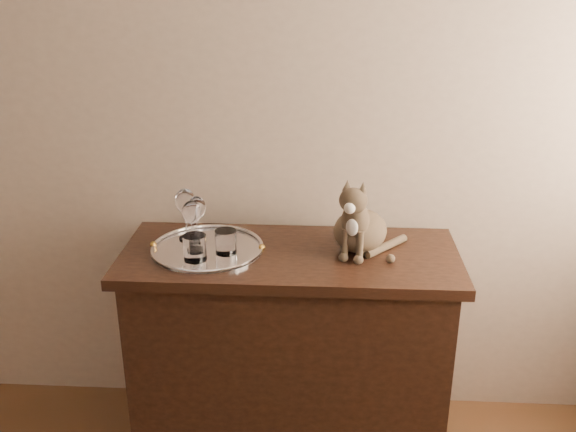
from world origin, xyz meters
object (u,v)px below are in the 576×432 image
sideboard (290,354)px  cat (361,212)px  wine_glass_a (186,214)px  wine_glass_b (197,219)px  tumbler_b (195,248)px  tray (208,250)px  tumbler_a (226,242)px  wine_glass_d (192,225)px

sideboard → cat: size_ratio=4.16×
wine_glass_a → wine_glass_b: (0.04, -0.02, -0.01)m
tumbler_b → cat: cat is taller
tray → tumbler_a: 0.09m
tumbler_b → cat: bearing=13.6°
wine_glass_b → cat: 0.59m
wine_glass_a → wine_glass_d: (0.04, -0.08, -0.01)m
tray → tumbler_a: bearing=-23.4°
cat → tumbler_b: bearing=-148.4°
wine_glass_a → tumbler_a: 0.20m
sideboard → tray: size_ratio=3.00×
sideboard → wine_glass_b: 0.62m
wine_glass_a → wine_glass_d: 0.09m
wine_glass_d → tumbler_b: size_ratio=1.98×
tray → wine_glass_b: wine_glass_b is taller
tumbler_b → cat: (0.57, 0.14, 0.09)m
tumbler_a → tumbler_b: bearing=-148.0°
tumbler_a → tumbler_b: tumbler_b is taller
wine_glass_b → tumbler_a: size_ratio=2.05×
tray → wine_glass_d: 0.11m
wine_glass_d → tumbler_b: 0.11m
wine_glass_b → tumbler_b: size_ratio=1.93×
wine_glass_d → cat: (0.59, 0.04, 0.05)m
tray → tumbler_b: bearing=-105.1°
sideboard → wine_glass_b: (-0.34, 0.06, 0.52)m
cat → wine_glass_d: bearing=-158.1°
cat → wine_glass_a: bearing=-165.3°
tray → cat: size_ratio=1.39×
tray → wine_glass_d: size_ratio=2.25×
wine_glass_d → cat: size_ratio=0.62×
sideboard → tumbler_a: size_ratio=14.17×
wine_glass_d → tumbler_b: (0.03, -0.10, -0.04)m
wine_glass_b → wine_glass_d: wine_glass_d is taller
tumbler_a → tumbler_b: (-0.10, -0.06, 0.00)m
wine_glass_a → wine_glass_d: bearing=-63.9°
wine_glass_a → tumbler_b: 0.19m
tumbler_b → tumbler_a: bearing=32.0°
tray → tumbler_b: 0.11m
tray → tumbler_a: (0.07, -0.03, 0.05)m
sideboard → tumbler_a: (-0.22, -0.03, 0.48)m
tray → wine_glass_d: bearing=174.0°
tumbler_b → wine_glass_a: bearing=110.2°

